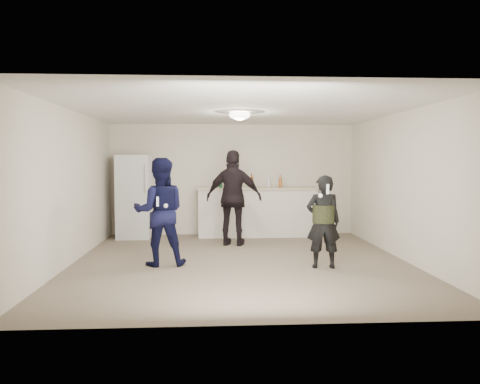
{
  "coord_description": "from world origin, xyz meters",
  "views": [
    {
      "loc": [
        -0.47,
        -7.64,
        1.66
      ],
      "look_at": [
        0.0,
        0.2,
        1.15
      ],
      "focal_mm": 35.0,
      "sensor_mm": 36.0,
      "label": 1
    }
  ],
  "objects": [
    {
      "name": "spectator",
      "position": [
        -0.04,
        1.56,
        0.94
      ],
      "size": [
        1.19,
        0.72,
        1.89
      ],
      "primitive_type": "imported",
      "rotation": [
        0.0,
        0.0,
        2.89
      ],
      "color": "black",
      "rests_on": "floor"
    },
    {
      "name": "floor",
      "position": [
        0.0,
        0.0,
        0.0
      ],
      "size": [
        6.0,
        6.0,
        0.0
      ],
      "primitive_type": "plane",
      "color": "#6B5B4C",
      "rests_on": "ground"
    },
    {
      "name": "fridge_handle",
      "position": [
        -1.88,
        2.23,
        1.3
      ],
      "size": [
        0.02,
        0.02,
        0.6
      ],
      "primitive_type": "cylinder",
      "color": "silver",
      "rests_on": "fridge"
    },
    {
      "name": "ceiling_dome",
      "position": [
        0.0,
        0.3,
        2.45
      ],
      "size": [
        0.36,
        0.36,
        0.16
      ],
      "primitive_type": "ellipsoid",
      "color": "white",
      "rests_on": "ceiling"
    },
    {
      "name": "nunchuk_woman",
      "position": [
        1.16,
        -0.71,
        1.15
      ],
      "size": [
        0.07,
        0.07,
        0.07
      ],
      "primitive_type": "sphere",
      "color": "white",
      "rests_on": "woman"
    },
    {
      "name": "wall_front",
      "position": [
        0.0,
        -3.0,
        1.25
      ],
      "size": [
        6.0,
        0.0,
        6.0
      ],
      "primitive_type": "plane",
      "rotation": [
        -1.57,
        0.0,
        0.0
      ],
      "color": "beige",
      "rests_on": "floor"
    },
    {
      "name": "ceiling",
      "position": [
        0.0,
        0.0,
        2.5
      ],
      "size": [
        6.0,
        6.0,
        0.0
      ],
      "primitive_type": "plane",
      "rotation": [
        3.14,
        0.0,
        0.0
      ],
      "color": "silver",
      "rests_on": "wall_back"
    },
    {
      "name": "wall_right",
      "position": [
        2.75,
        0.0,
        1.25
      ],
      "size": [
        0.0,
        6.0,
        6.0
      ],
      "primitive_type": "plane",
      "rotation": [
        1.57,
        0.0,
        -1.57
      ],
      "color": "beige",
      "rests_on": "floor"
    },
    {
      "name": "wall_back",
      "position": [
        0.0,
        3.0,
        1.25
      ],
      "size": [
        6.0,
        0.0,
        6.0
      ],
      "primitive_type": "plane",
      "rotation": [
        1.57,
        0.0,
        0.0
      ],
      "color": "beige",
      "rests_on": "floor"
    },
    {
      "name": "remote_woman",
      "position": [
        1.26,
        -0.74,
        1.25
      ],
      "size": [
        0.04,
        0.04,
        0.15
      ],
      "primitive_type": "cube",
      "color": "white",
      "rests_on": "woman"
    },
    {
      "name": "fridge",
      "position": [
        -2.16,
        2.6,
        0.9
      ],
      "size": [
        0.7,
        0.7,
        1.8
      ],
      "primitive_type": "cube",
      "color": "white",
      "rests_on": "floor"
    },
    {
      "name": "bottle_cluster",
      "position": [
        0.33,
        2.6,
        1.2
      ],
      "size": [
        1.39,
        0.22,
        0.28
      ],
      "color": "#154A18",
      "rests_on": "counter_top"
    },
    {
      "name": "man",
      "position": [
        -1.3,
        -0.15,
        0.86
      ],
      "size": [
        0.9,
        0.74,
        1.72
      ],
      "primitive_type": "imported",
      "rotation": [
        0.0,
        0.0,
        3.25
      ],
      "color": "#0F1140",
      "rests_on": "floor"
    },
    {
      "name": "wall_left",
      "position": [
        -2.75,
        0.0,
        1.25
      ],
      "size": [
        0.0,
        6.0,
        6.0
      ],
      "primitive_type": "plane",
      "rotation": [
        1.57,
        0.0,
        1.57
      ],
      "color": "beige",
      "rests_on": "floor"
    },
    {
      "name": "remote_man",
      "position": [
        -1.3,
        -0.43,
        1.05
      ],
      "size": [
        0.04,
        0.04,
        0.15
      ],
      "primitive_type": "cube",
      "color": "white",
      "rests_on": "man"
    },
    {
      "name": "shaker",
      "position": [
        0.05,
        2.69,
        1.18
      ],
      "size": [
        0.08,
        0.08,
        0.17
      ],
      "primitive_type": "cylinder",
      "color": "#A8A9AD",
      "rests_on": "counter_top"
    },
    {
      "name": "counter_top",
      "position": [
        0.53,
        2.67,
        1.07
      ],
      "size": [
        2.68,
        0.64,
        0.04
      ],
      "primitive_type": "cube",
      "color": "#BBA791",
      "rests_on": "counter"
    },
    {
      "name": "woman",
      "position": [
        1.26,
        -0.49,
        0.73
      ],
      "size": [
        0.55,
        0.38,
        1.45
      ],
      "primitive_type": "imported",
      "rotation": [
        0.0,
        0.0,
        3.08
      ],
      "color": "black",
      "rests_on": "floor"
    },
    {
      "name": "camo_shorts",
      "position": [
        1.26,
        -0.49,
        0.85
      ],
      "size": [
        0.34,
        0.34,
        0.28
      ],
      "primitive_type": "cylinder",
      "color": "#2C3317",
      "rests_on": "woman"
    },
    {
      "name": "nunchuk_man",
      "position": [
        -1.18,
        -0.4,
        0.98
      ],
      "size": [
        0.07,
        0.07,
        0.07
      ],
      "primitive_type": "sphere",
      "color": "white",
      "rests_on": "man"
    },
    {
      "name": "counter",
      "position": [
        0.53,
        2.67,
        0.53
      ],
      "size": [
        2.6,
        0.56,
        1.05
      ],
      "primitive_type": "cube",
      "color": "silver",
      "rests_on": "floor"
    }
  ]
}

